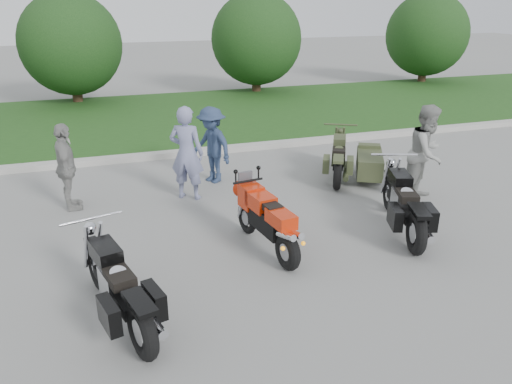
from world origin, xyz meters
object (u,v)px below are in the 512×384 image
object	(u,v)px
sportbike_red	(267,220)
person_denim	(212,145)
person_back	(66,167)
cruiser_right	(405,207)
person_stripe	(187,153)
person_grey	(426,153)
cruiser_left	(120,290)
cruiser_sidecar	(356,162)

from	to	relation	value
sportbike_red	person_denim	size ratio (longest dim) A/B	1.18
person_back	sportbike_red	bearing A→B (deg)	-135.87
cruiser_right	person_denim	world-z (taller)	person_denim
sportbike_red	person_stripe	world-z (taller)	person_stripe
person_stripe	person_grey	world-z (taller)	person_grey
cruiser_left	person_stripe	bearing A→B (deg)	52.71
person_stripe	person_grey	size ratio (longest dim) A/B	0.99
cruiser_sidecar	person_back	size ratio (longest dim) A/B	1.25
cruiser_left	person_denim	xyz separation A→B (m)	(2.28, 4.63, 0.36)
sportbike_red	person_denim	world-z (taller)	person_denim
person_denim	sportbike_red	bearing A→B (deg)	-27.65
cruiser_left	person_back	world-z (taller)	person_back
cruiser_sidecar	person_grey	distance (m)	1.67
cruiser_left	cruiser_sidecar	bearing A→B (deg)	20.36
sportbike_red	cruiser_left	size ratio (longest dim) A/B	0.84
person_stripe	person_denim	world-z (taller)	person_stripe
cruiser_left	person_stripe	xyz separation A→B (m)	(1.59, 3.85, 0.47)
sportbike_red	person_grey	bearing A→B (deg)	8.18
cruiser_left	cruiser_sidecar	size ratio (longest dim) A/B	1.12
person_back	person_grey	bearing A→B (deg)	-106.88
cruiser_left	sportbike_red	bearing A→B (deg)	12.71
cruiser_right	person_stripe	distance (m)	4.23
person_denim	person_back	distance (m)	3.00
sportbike_red	cruiser_left	xyz separation A→B (m)	(-2.35, -1.22, -0.08)
cruiser_right	person_stripe	world-z (taller)	person_stripe
person_stripe	person_back	world-z (taller)	person_stripe
cruiser_left	person_back	size ratio (longest dim) A/B	1.40
person_back	person_denim	bearing A→B (deg)	-80.92
person_stripe	sportbike_red	bearing A→B (deg)	137.39
person_grey	person_denim	bearing A→B (deg)	117.49
cruiser_left	person_stripe	world-z (taller)	person_stripe
sportbike_red	person_back	xyz separation A→B (m)	(-3.00, 2.77, 0.29)
cruiser_sidecar	person_denim	bearing A→B (deg)	-167.99
cruiser_left	person_grey	world-z (taller)	person_grey
sportbike_red	cruiser_sidecar	distance (m)	3.92
person_stripe	cruiser_right	bearing A→B (deg)	171.00
person_denim	person_back	world-z (taller)	person_back
sportbike_red	person_stripe	xyz separation A→B (m)	(-0.76, 2.62, 0.39)
sportbike_red	cruiser_right	distance (m)	2.45
cruiser_right	sportbike_red	bearing A→B (deg)	-163.37
person_grey	cruiser_left	bearing A→B (deg)	169.88
person_grey	cruiser_sidecar	bearing A→B (deg)	85.87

